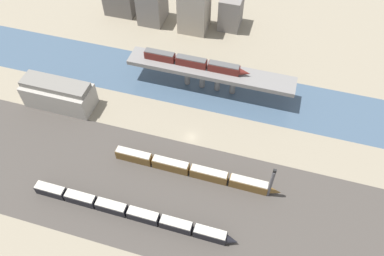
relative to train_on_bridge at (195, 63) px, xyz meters
The scene contains 13 objects.
ground_plane 29.13m from the train_on_bridge, 76.92° to the right, with size 400.00×400.00×0.00m, color gray.
railbed_yard 51.71m from the train_on_bridge, 83.11° to the right, with size 280.00×42.00×0.01m, color #423D38.
river_water 13.07m from the train_on_bridge, ahead, with size 320.00×24.65×0.01m, color #3D5166.
bridge 6.85m from the train_on_bridge, ahead, with size 64.71×9.39×9.85m.
train_on_bridge is the anchor object (origin of this frame).
train_yard_near 61.00m from the train_on_bridge, 92.81° to the right, with size 65.02×3.05×3.71m.
train_yard_mid 43.24m from the train_on_bridge, 74.75° to the right, with size 55.85×2.84×4.18m.
warehouse_building 52.48m from the train_on_bridge, 152.26° to the right, with size 25.95×10.60×11.21m.
signal_tower 54.96m from the train_on_bridge, 49.14° to the right, with size 1.07×1.07×14.42m.
city_block_far_left 61.54m from the train_on_bridge, 141.13° to the left, with size 14.29×10.09×11.01m, color #605B56.
city_block_left 48.15m from the train_on_bridge, 130.13° to the left, with size 11.10×13.17×16.19m, color slate.
city_block_center 37.47m from the train_on_bridge, 106.48° to the left, with size 12.54×12.36×23.69m, color gray.
city_block_right 42.93m from the train_on_bridge, 83.51° to the left, with size 9.50×12.19×15.07m, color slate.
Camera 1 is at (23.02, -78.22, 105.84)m, focal length 35.00 mm.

